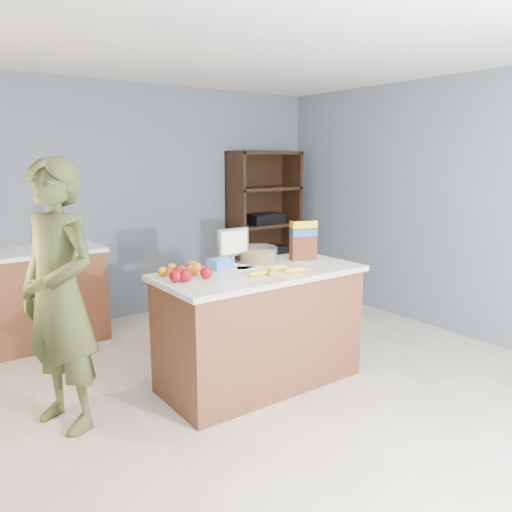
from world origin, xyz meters
TOP-DOWN VIEW (x-y plane):
  - floor at (0.00, 0.00)m, footprint 4.50×5.00m
  - walls at (0.00, 0.00)m, footprint 4.52×5.02m
  - counter_peninsula at (0.00, 0.30)m, footprint 1.56×0.76m
  - back_cabinet at (-1.20, 2.20)m, footprint 1.24×0.62m
  - shelving_unit at (1.55, 2.35)m, footprint 0.90×0.40m
  - person at (-1.39, 0.55)m, footprint 0.62×0.74m
  - knife_block at (-0.97, 2.17)m, footprint 0.12×0.10m
  - envelopes at (-0.03, 0.42)m, footprint 0.28×0.23m
  - bananas at (0.03, 0.14)m, footprint 0.46×0.21m
  - apples at (-0.59, 0.35)m, footprint 0.31×0.21m
  - oranges at (-0.52, 0.53)m, footprint 0.34×0.24m
  - blue_carton at (-0.22, 0.51)m, footprint 0.20×0.15m
  - salad_bowl at (0.16, 0.53)m, footprint 0.30×0.30m
  - tv at (-0.02, 0.62)m, footprint 0.28×0.12m
  - cereal_box at (0.52, 0.40)m, footprint 0.23×0.14m

SIDE VIEW (x-z plane):
  - floor at x=0.00m, z-range -0.01..0.01m
  - counter_peninsula at x=0.00m, z-range -0.03..0.87m
  - back_cabinet at x=-1.20m, z-range 0.00..0.90m
  - shelving_unit at x=1.55m, z-range -0.04..1.76m
  - person at x=-1.39m, z-range 0.00..1.74m
  - envelopes at x=-0.03m, z-range 0.90..0.90m
  - bananas at x=0.03m, z-range 0.90..0.94m
  - oranges at x=-0.52m, z-range 0.90..0.97m
  - blue_carton at x=-0.22m, z-range 0.90..0.98m
  - apples at x=-0.59m, z-range 0.90..0.99m
  - salad_bowl at x=0.16m, z-range 0.89..1.02m
  - knife_block at x=-0.97m, z-range 0.86..1.17m
  - tv at x=-0.02m, z-range 0.92..1.20m
  - cereal_box at x=0.52m, z-range 0.93..1.25m
  - walls at x=0.00m, z-range 0.40..2.91m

